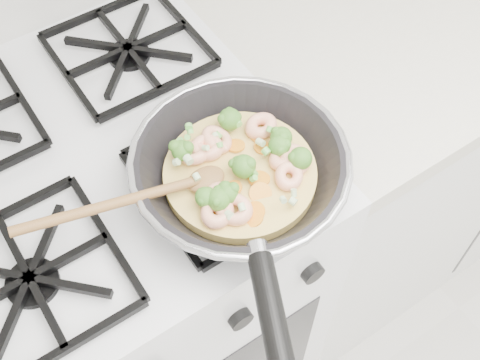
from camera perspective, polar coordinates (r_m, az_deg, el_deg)
stove at (r=1.31m, az=-10.15°, el=-9.28°), size 0.60×0.60×0.92m
counter_right at (r=1.60m, az=15.94°, el=5.43°), size 1.00×0.60×0.90m
skillet at (r=0.82m, az=0.00°, el=0.80°), size 0.45×0.44×0.09m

